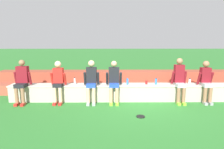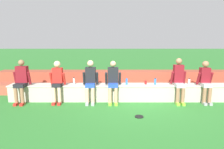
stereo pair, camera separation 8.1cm
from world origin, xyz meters
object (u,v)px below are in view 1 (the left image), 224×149
at_px(person_right_of_center, 114,81).
at_px(water_bottle_mid_left, 127,82).
at_px(person_rightmost_edge, 206,80).
at_px(water_bottle_near_right, 156,82).
at_px(person_far_left, 22,80).
at_px(person_far_right, 180,79).
at_px(water_bottle_center_gap, 75,81).
at_px(person_center, 91,80).
at_px(water_bottle_mid_right, 190,81).
at_px(frisbee, 141,116).
at_px(plastic_cup_middle, 146,82).
at_px(person_left_of_center, 58,81).

height_order(person_right_of_center, water_bottle_mid_left, person_right_of_center).
xyz_separation_m(person_right_of_center, person_rightmost_edge, (3.03, 0.00, 0.00)).
relative_size(water_bottle_near_right, water_bottle_mid_left, 1.02).
distance_m(person_far_left, person_right_of_center, 3.00).
bearing_deg(person_far_right, water_bottle_center_gap, 176.37).
distance_m(person_center, person_far_right, 2.90).
height_order(water_bottle_mid_left, water_bottle_mid_right, water_bottle_mid_left).
xyz_separation_m(person_rightmost_edge, frisbee, (-2.33, -1.20, -0.74)).
bearing_deg(water_bottle_mid_right, frisbee, -142.44).
height_order(person_right_of_center, water_bottle_center_gap, person_right_of_center).
distance_m(person_right_of_center, water_bottle_center_gap, 1.35).
bearing_deg(water_bottle_near_right, frisbee, -117.50).
bearing_deg(water_bottle_center_gap, plastic_cup_middle, 0.54).
height_order(person_center, water_bottle_mid_right, person_center).
bearing_deg(frisbee, person_center, 140.73).
xyz_separation_m(person_left_of_center, water_bottle_center_gap, (0.49, 0.24, -0.07)).
relative_size(person_right_of_center, water_bottle_center_gap, 5.65).
relative_size(person_center, frisbee, 6.01).
bearing_deg(water_bottle_near_right, person_rightmost_edge, -6.99).
relative_size(water_bottle_near_right, water_bottle_mid_right, 1.12).
distance_m(water_bottle_mid_right, frisbee, 2.48).
bearing_deg(water_bottle_near_right, person_center, -174.35).
xyz_separation_m(person_right_of_center, water_bottle_mid_left, (0.46, 0.19, -0.08)).
relative_size(person_far_right, water_bottle_mid_right, 7.21).
relative_size(person_right_of_center, water_bottle_mid_left, 6.14).
xyz_separation_m(person_center, frisbee, (1.44, -1.18, -0.75)).
bearing_deg(person_center, person_rightmost_edge, 0.28).
height_order(person_far_left, person_left_of_center, person_far_left).
height_order(person_far_left, person_center, person_far_left).
distance_m(person_left_of_center, water_bottle_near_right, 3.26).
relative_size(person_center, person_right_of_center, 1.02).
bearing_deg(person_far_right, person_rightmost_edge, -0.34).
height_order(person_center, person_far_right, person_far_right).
relative_size(person_left_of_center, person_center, 0.99).
xyz_separation_m(person_center, water_bottle_center_gap, (-0.59, 0.24, -0.08)).
relative_size(person_left_of_center, person_far_right, 0.94).
height_order(person_left_of_center, person_far_right, person_far_right).
xyz_separation_m(water_bottle_near_right, plastic_cup_middle, (-0.31, 0.05, -0.04)).
distance_m(person_rightmost_edge, water_bottle_near_right, 1.61).
bearing_deg(person_rightmost_edge, water_bottle_center_gap, 177.03).
bearing_deg(water_bottle_mid_left, person_center, -170.13).
xyz_separation_m(water_bottle_mid_left, water_bottle_mid_right, (2.15, 0.07, -0.01)).
xyz_separation_m(person_left_of_center, frisbee, (2.52, -1.18, -0.74)).
bearing_deg(person_far_left, water_bottle_near_right, 2.63).
relative_size(person_far_left, frisbee, 6.08).
bearing_deg(person_far_left, plastic_cup_middle, 3.57).
bearing_deg(plastic_cup_middle, person_far_right, -13.22).
bearing_deg(water_bottle_near_right, water_bottle_mid_left, -179.66).
relative_size(person_right_of_center, water_bottle_near_right, 6.04).
bearing_deg(person_center, water_bottle_near_right, 5.65).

